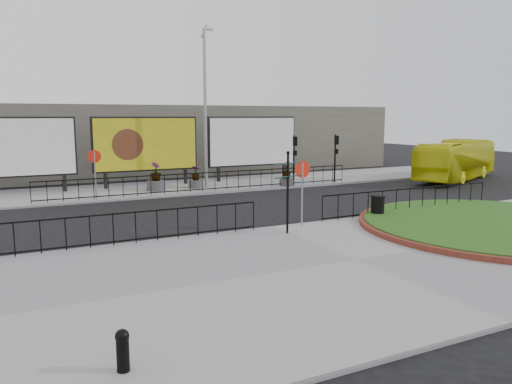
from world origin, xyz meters
TOP-DOWN VIEW (x-y plane):
  - ground at (0.00, 0.00)m, footprint 90.00×90.00m
  - pavement_near at (0.00, -5.00)m, footprint 30.00×10.00m
  - pavement_far at (0.00, 12.00)m, footprint 44.00×6.00m
  - brick_edge at (7.50, -4.00)m, footprint 10.40×10.40m
  - grass_lawn at (7.50, -4.00)m, footprint 10.00×10.00m
  - railing_near_left at (-6.00, -0.30)m, footprint 10.00×0.10m
  - railing_near_right at (6.50, -0.30)m, footprint 9.00×0.10m
  - railing_far at (1.00, 9.30)m, footprint 18.00×0.10m
  - speed_sign_far at (-5.00, 9.40)m, footprint 0.64×0.07m
  - speed_sign_near at (1.00, -0.40)m, footprint 0.64×0.07m
  - billboard_left at (-8.50, 12.97)m, footprint 6.20×0.31m
  - billboard_mid at (-1.50, 12.97)m, footprint 6.20×0.31m
  - billboard_right at (5.50, 12.97)m, footprint 6.20×0.31m
  - lamp_post at (1.51, 11.00)m, footprint 0.74×0.18m
  - signal_pole_a at (6.50, 9.34)m, footprint 0.22×0.26m
  - signal_pole_b at (9.50, 9.34)m, footprint 0.22×0.26m
  - building_backdrop at (0.00, 22.00)m, footprint 40.00×10.00m
  - fingerpost_sign at (-0.12, -1.23)m, footprint 1.35×0.62m
  - bollard at (-7.41, -8.44)m, footprint 0.23×0.23m
  - litter_bin at (4.50, -0.60)m, footprint 0.57×0.57m
  - bus at (17.87, 7.36)m, footprint 9.70×5.85m
  - planter_a at (-1.50, 11.00)m, footprint 1.04×1.04m
  - planter_b at (0.84, 11.00)m, footprint 0.85×0.85m
  - planter_c at (6.00, 9.40)m, footprint 0.84×0.84m

SIDE VIEW (x-z plane):
  - ground at x=0.00m, z-range 0.00..0.00m
  - pavement_near at x=0.00m, z-range 0.00..0.12m
  - pavement_far at x=0.00m, z-range 0.00..0.12m
  - brick_edge at x=7.50m, z-range 0.12..0.30m
  - grass_lawn at x=7.50m, z-range 0.12..0.34m
  - bollard at x=-7.41m, z-range 0.15..0.87m
  - planter_b at x=0.84m, z-range -0.06..1.23m
  - litter_bin at x=4.50m, z-range 0.12..1.07m
  - railing_near_left at x=-6.00m, z-range 0.12..1.22m
  - railing_near_right at x=6.50m, z-range 0.12..1.22m
  - railing_far at x=1.00m, z-range 0.12..1.22m
  - planter_a at x=-1.50m, z-range -0.10..1.48m
  - planter_c at x=6.00m, z-range -0.01..1.46m
  - bus at x=17.87m, z-range 0.00..2.67m
  - fingerpost_sign at x=-0.12m, z-range 0.42..3.35m
  - speed_sign_far at x=-5.00m, z-range 0.68..3.15m
  - speed_sign_near at x=1.00m, z-range 0.68..3.15m
  - signal_pole_a at x=6.50m, z-range 0.60..3.60m
  - signal_pole_b at x=9.50m, z-range 0.60..3.60m
  - building_backdrop at x=0.00m, z-range 0.00..5.00m
  - billboard_left at x=-8.50m, z-range 0.55..4.65m
  - billboard_mid at x=-1.50m, z-range 0.55..4.65m
  - billboard_right at x=5.50m, z-range 0.55..4.65m
  - lamp_post at x=1.51m, z-range 0.21..9.44m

